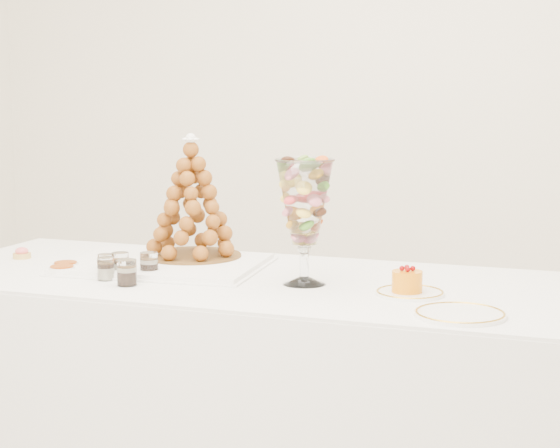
% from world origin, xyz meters
% --- Properties ---
extents(buffet_table, '(2.11, 0.86, 0.80)m').
position_xyz_m(buffet_table, '(-0.07, 0.19, 0.40)').
color(buffet_table, white).
rests_on(buffet_table, ground).
extents(lace_tray, '(0.66, 0.52, 0.02)m').
position_xyz_m(lace_tray, '(-0.39, 0.25, 0.81)').
color(lace_tray, white).
rests_on(lace_tray, buffet_table).
extents(macaron_vase, '(0.17, 0.17, 0.37)m').
position_xyz_m(macaron_vase, '(0.12, 0.16, 1.04)').
color(macaron_vase, white).
rests_on(macaron_vase, buffet_table).
extents(cake_plate, '(0.19, 0.19, 0.01)m').
position_xyz_m(cake_plate, '(0.45, 0.13, 0.80)').
color(cake_plate, white).
rests_on(cake_plate, buffet_table).
extents(spare_plate, '(0.24, 0.24, 0.01)m').
position_xyz_m(spare_plate, '(0.63, -0.07, 0.80)').
color(spare_plate, white).
rests_on(spare_plate, buffet_table).
extents(pink_tart, '(0.06, 0.06, 0.04)m').
position_xyz_m(pink_tart, '(-0.92, 0.22, 0.81)').
color(pink_tart, tan).
rests_on(pink_tart, buffet_table).
extents(verrine_a, '(0.05, 0.05, 0.07)m').
position_xyz_m(verrine_a, '(-0.50, 0.07, 0.83)').
color(verrine_a, white).
rests_on(verrine_a, buffet_table).
extents(verrine_b, '(0.07, 0.07, 0.07)m').
position_xyz_m(verrine_b, '(-0.45, 0.08, 0.83)').
color(verrine_b, white).
rests_on(verrine_b, buffet_table).
extents(verrine_c, '(0.07, 0.07, 0.08)m').
position_xyz_m(verrine_c, '(-0.36, 0.10, 0.84)').
color(verrine_c, white).
rests_on(verrine_c, buffet_table).
extents(verrine_d, '(0.07, 0.07, 0.07)m').
position_xyz_m(verrine_d, '(-0.46, 0.00, 0.83)').
color(verrine_d, white).
rests_on(verrine_d, buffet_table).
extents(verrine_e, '(0.07, 0.07, 0.08)m').
position_xyz_m(verrine_e, '(-0.36, -0.04, 0.84)').
color(verrine_e, white).
rests_on(verrine_e, buffet_table).
extents(ramekin_back, '(0.08, 0.08, 0.03)m').
position_xyz_m(ramekin_back, '(-0.66, 0.08, 0.81)').
color(ramekin_back, white).
rests_on(ramekin_back, buffet_table).
extents(ramekin_front, '(0.08, 0.08, 0.03)m').
position_xyz_m(ramekin_front, '(-0.63, 0.02, 0.81)').
color(ramekin_front, white).
rests_on(ramekin_front, buffet_table).
extents(croquembouche, '(0.33, 0.33, 0.41)m').
position_xyz_m(croquembouche, '(-0.34, 0.35, 1.02)').
color(croquembouche, brown).
rests_on(croquembouche, lace_tray).
extents(mousse_cake, '(0.09, 0.09, 0.08)m').
position_xyz_m(mousse_cake, '(0.44, 0.12, 0.84)').
color(mousse_cake, orange).
rests_on(mousse_cake, cake_plate).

